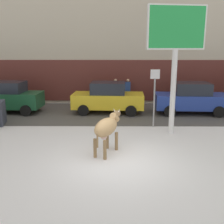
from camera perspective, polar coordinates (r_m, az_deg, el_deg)
The scene contains 11 objects.
ground_plane at distance 9.35m, azimuth 1.17°, elevation -10.54°, with size 120.00×120.00×0.00m, color white.
road_strip at distance 16.00m, azimuth 0.83°, elevation -0.19°, with size 60.00×5.60×0.01m, color #514F4C.
building_facade at distance 21.61m, azimuth 0.76°, elevation 20.70°, with size 44.00×6.10×13.00m.
cow_tan at distance 9.73m, azimuth -1.10°, elevation -3.30°, with size 1.18×1.89×1.54m.
billboard at distance 11.99m, azimuth 13.55°, elevation 15.59°, with size 2.52×0.53×5.56m.
car_darkgreen_hatchback at distance 17.09m, azimuth -20.76°, elevation 2.98°, with size 3.58×2.07×1.86m.
car_yellow_sedan at distance 15.94m, azimuth -0.83°, elevation 3.08°, with size 4.29×2.15×1.84m.
car_blue_sedan at distance 16.41m, azimuth 16.61°, elevation 2.81°, with size 4.29×2.15×1.84m.
pedestrian_near_billboard at distance 18.56m, azimuth 3.39°, elevation 4.47°, with size 0.36×0.24×1.73m.
pedestrian_by_cars at distance 18.53m, azimuth 0.76°, elevation 4.48°, with size 0.36×0.24×1.73m.
street_sign at distance 13.00m, azimuth 9.06°, elevation 3.91°, with size 0.44×0.08×2.82m.
Camera 1 is at (-0.13, -8.53, 3.83)m, focal length 42.75 mm.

